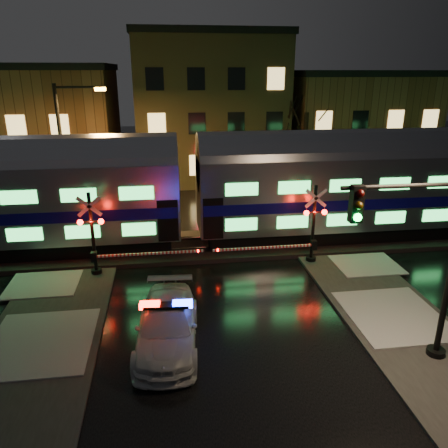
{
  "coord_description": "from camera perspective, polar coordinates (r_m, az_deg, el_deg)",
  "views": [
    {
      "loc": [
        -1.98,
        -16.61,
        9.03
      ],
      "look_at": [
        0.67,
        2.5,
        2.2
      ],
      "focal_mm": 35.0,
      "sensor_mm": 36.0,
      "label": 1
    }
  ],
  "objects": [
    {
      "name": "crossing_signal_left",
      "position": [
        20.52,
        -15.73,
        -2.37
      ],
      "size": [
        5.62,
        0.65,
        3.98
      ],
      "color": "black",
      "rests_on": "ground"
    },
    {
      "name": "police_car",
      "position": [
        15.51,
        -7.43,
        -12.99
      ],
      "size": [
        2.42,
        5.22,
        1.64
      ],
      "rotation": [
        0.0,
        0.0,
        -0.07
      ],
      "color": "silver",
      "rests_on": "ground"
    },
    {
      "name": "building_right",
      "position": [
        42.45,
        16.14,
        12.29
      ],
      "size": [
        12.0,
        10.0,
        8.5
      ],
      "primitive_type": "cube",
      "color": "brown",
      "rests_on": "ground"
    },
    {
      "name": "ballast",
      "position": [
        23.46,
        -2.45,
        -2.84
      ],
      "size": [
        90.0,
        4.2,
        0.24
      ],
      "primitive_type": "cube",
      "color": "black",
      "rests_on": "ground"
    },
    {
      "name": "sidewalk_right",
      "position": [
        16.28,
        26.39,
        -16.28
      ],
      "size": [
        4.0,
        20.0,
        0.12
      ],
      "primitive_type": "cube",
      "color": "#2D2D2D",
      "rests_on": "ground"
    },
    {
      "name": "sidewalk_left",
      "position": [
        14.61,
        -25.72,
        -20.66
      ],
      "size": [
        4.0,
        20.0,
        0.12
      ],
      "primitive_type": "cube",
      "color": "#2D2D2D",
      "rests_on": "ground"
    },
    {
      "name": "building_left",
      "position": [
        40.41,
        -24.15,
        11.41
      ],
      "size": [
        14.0,
        10.0,
        9.0
      ],
      "primitive_type": "cube",
      "color": "brown",
      "rests_on": "ground"
    },
    {
      "name": "ground",
      "position": [
        19.01,
        -0.97,
        -8.87
      ],
      "size": [
        120.0,
        120.0,
        0.0
      ],
      "primitive_type": "plane",
      "color": "black",
      "rests_on": "ground"
    },
    {
      "name": "traffic_light",
      "position": [
        14.6,
        24.54,
        -5.13
      ],
      "size": [
        4.12,
        0.72,
        6.37
      ],
      "rotation": [
        0.0,
        0.0,
        -0.07
      ],
      "color": "black",
      "rests_on": "ground"
    },
    {
      "name": "crossing_signal_right",
      "position": [
        21.36,
        10.69,
        -1.14
      ],
      "size": [
        5.57,
        0.65,
        3.94
      ],
      "color": "black",
      "rests_on": "ground"
    },
    {
      "name": "building_mid",
      "position": [
        39.45,
        -2.13,
        14.72
      ],
      "size": [
        12.0,
        11.0,
        11.5
      ],
      "primitive_type": "cube",
      "color": "brown",
      "rests_on": "ground"
    },
    {
      "name": "streetlight",
      "position": [
        26.51,
        -19.8,
        9.21
      ],
      "size": [
        2.79,
        0.29,
        8.35
      ],
      "color": "black",
      "rests_on": "ground"
    },
    {
      "name": "train",
      "position": [
        22.36,
        -4.71,
        4.81
      ],
      "size": [
        51.0,
        3.12,
        5.92
      ],
      "color": "black",
      "rests_on": "ballast"
    }
  ]
}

